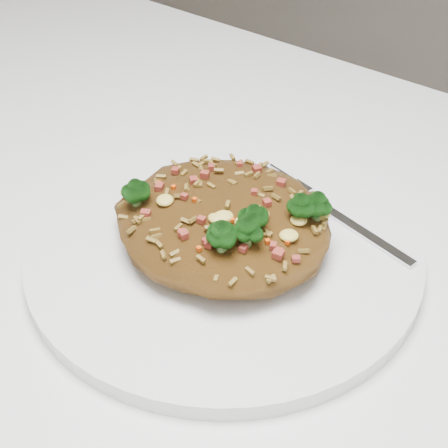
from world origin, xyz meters
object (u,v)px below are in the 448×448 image
at_px(fork, 338,217).
at_px(fried_rice, 225,214).
at_px(plate, 224,246).
at_px(dining_table, 157,334).

bearing_deg(fork, fried_rice, -113.63).
xyz_separation_m(plate, fork, (0.06, 0.08, 0.01)).
height_order(dining_table, fried_rice, fried_rice).
bearing_deg(plate, fork, 54.18).
relative_size(plate, fried_rice, 1.80).
height_order(dining_table, plate, plate).
relative_size(dining_table, plate, 3.98).
bearing_deg(dining_table, fork, 50.13).
relative_size(dining_table, fried_rice, 7.16).
xyz_separation_m(plate, fried_rice, (0.00, -0.00, 0.03)).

